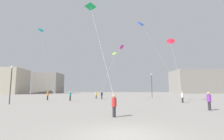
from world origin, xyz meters
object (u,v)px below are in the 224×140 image
at_px(person_in_black, 102,95).
at_px(kite_magenta_diamond, 121,47).
at_px(lamppost_west, 11,78).
at_px(person_in_teal, 70,96).
at_px(kite_cobalt_diamond, 141,24).
at_px(building_centre_hall, 49,83).
at_px(person_in_purple, 209,100).
at_px(building_right_hall, 196,82).
at_px(person_in_red, 114,105).
at_px(person_in_orange, 48,95).
at_px(kite_lime_diamond, 114,54).
at_px(lamppost_east, 152,82).
at_px(person_in_yellow, 96,95).
at_px(kite_cyan_delta, 41,33).
at_px(kite_emerald_delta, 91,9).
at_px(person_in_white, 182,96).
at_px(kite_crimson_diamond, 171,41).

distance_m(person_in_black, kite_magenta_diamond, 15.59).
distance_m(person_in_black, lamppost_west, 16.90).
height_order(person_in_teal, kite_cobalt_diamond, kite_cobalt_diamond).
xyz_separation_m(kite_cobalt_diamond, building_centre_hall, (-41.75, 76.56, -6.45)).
bearing_deg(building_centre_hall, person_in_purple, -62.03).
xyz_separation_m(building_right_hall, lamppost_west, (-66.76, -74.50, -3.41)).
xyz_separation_m(person_in_black, person_in_red, (1.66, -22.41, -0.03)).
relative_size(person_in_red, person_in_purple, 0.92).
bearing_deg(person_in_black, lamppost_west, -77.80).
bearing_deg(person_in_orange, kite_lime_diamond, -153.88).
bearing_deg(person_in_purple, lamppost_west, 61.75).
distance_m(person_in_purple, lamppost_east, 24.12).
distance_m(lamppost_east, lamppost_west, 29.13).
bearing_deg(person_in_yellow, person_in_teal, 22.07).
bearing_deg(lamppost_east, kite_cyan_delta, -149.79).
height_order(kite_emerald_delta, lamppost_east, kite_emerald_delta).
bearing_deg(person_in_white, person_in_red, 33.22).
distance_m(kite_lime_diamond, kite_emerald_delta, 14.76).
height_order(person_in_orange, kite_crimson_diamond, kite_crimson_diamond).
distance_m(kite_lime_diamond, kite_magenta_diamond, 9.87).
distance_m(building_right_hall, lamppost_west, 100.09).
distance_m(person_in_white, kite_cyan_delta, 24.75).
xyz_separation_m(person_in_black, lamppost_east, (11.89, 5.08, 2.95)).
bearing_deg(kite_cobalt_diamond, person_in_white, -6.60).
height_order(person_in_black, kite_magenta_diamond, kite_magenta_diamond).
xyz_separation_m(person_in_purple, lamppost_west, (-22.62, 7.10, 2.52)).
bearing_deg(person_in_teal, lamppost_west, -4.68).
bearing_deg(person_in_red, lamppost_east, -135.32).
bearing_deg(person_in_white, kite_cyan_delta, -21.84).
relative_size(person_in_yellow, person_in_orange, 0.92).
xyz_separation_m(building_centre_hall, lamppost_east, (47.03, -62.43, -2.24)).
height_order(person_in_white, kite_crimson_diamond, kite_crimson_diamond).
bearing_deg(kite_magenta_diamond, kite_crimson_diamond, -63.48).
bearing_deg(person_in_teal, kite_crimson_diamond, 121.37).
distance_m(person_in_black, lamppost_east, 13.27).
distance_m(person_in_black, kite_cyan_delta, 16.33).
relative_size(person_in_white, lamppost_east, 0.29).
relative_size(kite_lime_diamond, kite_emerald_delta, 0.76).
bearing_deg(building_right_hall, person_in_black, -131.16).
distance_m(person_in_purple, kite_emerald_delta, 16.54).
height_order(kite_magenta_diamond, lamppost_east, kite_magenta_diamond).
xyz_separation_m(person_in_orange, building_centre_hall, (-24.96, 70.17, 5.14)).
relative_size(person_in_black, kite_crimson_diamond, 0.17).
bearing_deg(person_in_teal, person_in_yellow, -171.20).
relative_size(kite_cobalt_diamond, kite_crimson_diamond, 1.20).
height_order(kite_cobalt_diamond, building_centre_hall, kite_cobalt_diamond).
bearing_deg(kite_lime_diamond, person_in_purple, -65.72).
relative_size(kite_crimson_diamond, kite_emerald_delta, 0.86).
distance_m(kite_crimson_diamond, lamppost_west, 25.63).
bearing_deg(kite_emerald_delta, lamppost_east, 57.25).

